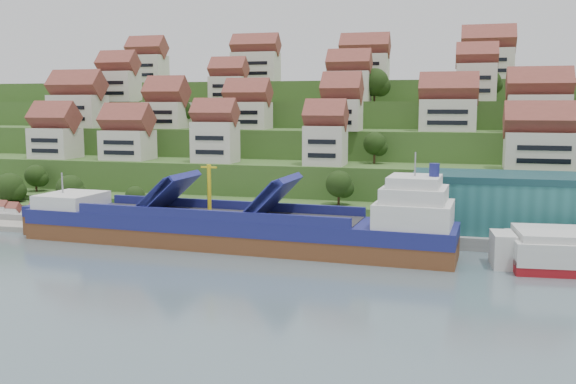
% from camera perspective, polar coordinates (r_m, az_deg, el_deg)
% --- Properties ---
extents(ground, '(300.00, 300.00, 0.00)m').
position_cam_1_polar(ground, '(107.61, -1.50, -5.22)').
color(ground, slate).
rests_on(ground, ground).
extents(quay, '(180.00, 14.00, 2.20)m').
position_cam_1_polar(quay, '(118.16, 9.97, -3.61)').
color(quay, gray).
rests_on(quay, ground).
extents(pebble_beach, '(45.00, 20.00, 1.00)m').
position_cam_1_polar(pebble_beach, '(144.81, -22.62, -2.24)').
color(pebble_beach, gray).
rests_on(pebble_beach, ground).
extents(hillside, '(260.00, 128.00, 31.00)m').
position_cam_1_polar(hillside, '(206.64, 6.77, 3.97)').
color(hillside, '#2D4C1E').
rests_on(hillside, ground).
extents(hillside_village, '(154.73, 61.44, 28.72)m').
position_cam_1_polar(hillside_village, '(164.91, 5.00, 7.97)').
color(hillside_village, beige).
rests_on(hillside_village, ground).
extents(hillside_trees, '(137.44, 62.92, 30.99)m').
position_cam_1_polar(hillside_trees, '(152.34, -0.55, 5.19)').
color(hillside_trees, '#1F3712').
rests_on(hillside_trees, ground).
extents(flagpole, '(1.28, 0.16, 8.00)m').
position_cam_1_polar(flagpole, '(112.43, 8.85, -1.17)').
color(flagpole, gray).
rests_on(flagpole, quay).
extents(beach_huts, '(14.40, 3.70, 2.20)m').
position_cam_1_polar(beach_huts, '(144.82, -23.58, -1.65)').
color(beach_huts, white).
rests_on(beach_huts, pebble_beach).
extents(cargo_ship, '(76.10, 15.61, 16.74)m').
position_cam_1_polar(cargo_ship, '(109.65, -4.11, -3.28)').
color(cargo_ship, brown).
rests_on(cargo_ship, ground).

